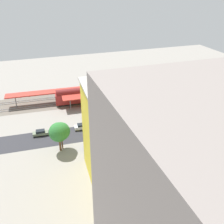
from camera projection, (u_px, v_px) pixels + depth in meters
ground_plane at (136, 119)px, 84.39m from camera, size 173.18×173.18×0.00m
rail_bed at (115, 95)px, 102.23m from camera, size 108.81×19.51×0.01m
street_asphalt at (141, 125)px, 81.00m from camera, size 108.55×14.42×0.01m
track_rails at (115, 94)px, 102.15m from camera, size 108.11×13.09×0.12m
platform_canopy_near at (134, 91)px, 94.96m from camera, size 53.48×7.70×4.50m
platform_canopy_far at (97, 87)px, 98.25m from camera, size 67.29×7.51×4.45m
locomotive at (156, 82)px, 109.42m from camera, size 14.08×3.60×5.27m
passenger_coach at (201, 74)px, 115.17m from camera, size 17.13×3.91×6.16m
freight_coach_far at (79, 95)px, 93.91m from camera, size 17.58×4.01×6.08m
parked_car_0 at (170, 113)px, 86.75m from camera, size 4.23×1.92×1.68m
parked_car_1 at (154, 114)px, 85.52m from camera, size 4.47×1.90×1.82m
parked_car_2 at (137, 119)px, 83.15m from camera, size 4.37×2.29×1.57m
parked_car_3 at (120, 121)px, 81.41m from camera, size 4.85×2.09×1.73m
parked_car_4 at (102, 123)px, 80.13m from camera, size 4.57×1.95×1.80m
parked_car_5 at (82, 127)px, 78.33m from camera, size 4.59×2.15×1.78m
parked_car_6 at (60, 130)px, 76.89m from camera, size 4.77×1.97×1.70m
parked_car_7 at (41, 133)px, 75.23m from camera, size 4.60×2.10×1.68m
construction_building at (170, 135)px, 55.40m from camera, size 36.23×22.94×21.90m
construction_roof_slab at (176, 88)px, 50.25m from camera, size 36.86×23.56×0.40m
box_truck_0 at (101, 143)px, 68.89m from camera, size 9.06×3.17×3.32m
box_truck_1 at (136, 136)px, 71.95m from camera, size 8.31×2.96×3.45m
street_tree_0 at (158, 114)px, 75.14m from camera, size 6.29×6.29×9.01m
street_tree_1 at (61, 131)px, 67.15m from camera, size 4.86×4.86×7.91m
street_tree_2 at (159, 116)px, 74.86m from camera, size 5.06×5.06×7.85m
street_tree_3 at (152, 115)px, 74.68m from camera, size 5.33×5.33×8.34m
street_tree_4 at (59, 132)px, 66.23m from camera, size 5.17×5.17×8.37m
traffic_light at (175, 101)px, 87.02m from camera, size 0.50×0.36×6.30m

